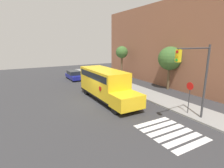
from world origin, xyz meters
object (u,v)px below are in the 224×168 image
tree_near_sidewalk (170,59)px  stop_sign (189,94)px  traffic_light (198,73)px  parked_car (74,75)px  school_bus (105,83)px  tree_far_sidewalk (122,53)px

tree_near_sidewalk → stop_sign: bearing=-35.9°
stop_sign → traffic_light: traffic_light is taller
parked_car → tree_near_sidewalk: bearing=35.6°
tree_near_sidewalk → school_bus: bearing=-91.8°
parked_car → traffic_light: traffic_light is taller
school_bus → traffic_light: traffic_light is taller
school_bus → stop_sign: 8.18m
parked_car → tree_far_sidewalk: 8.67m
school_bus → stop_sign: bearing=30.3°
school_bus → parked_car: (-11.85, 0.35, -1.09)m
parked_car → stop_sign: size_ratio=1.60×
parked_car → traffic_light: 20.46m
stop_sign → tree_far_sidewalk: size_ratio=0.52×
traffic_light → tree_far_sidewalk: size_ratio=1.08×
tree_far_sidewalk → school_bus: bearing=-41.3°
school_bus → tree_far_sidewalk: tree_far_sidewalk is taller
parked_car → stop_sign: (18.92, 3.78, 1.11)m
traffic_light → tree_near_sidewalk: traffic_light is taller
school_bus → stop_sign: (7.06, 4.12, 0.02)m
parked_car → tree_far_sidewalk: bearing=65.5°
tree_near_sidewalk → parked_car: bearing=-144.4°
traffic_light → tree_far_sidewalk: 17.29m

